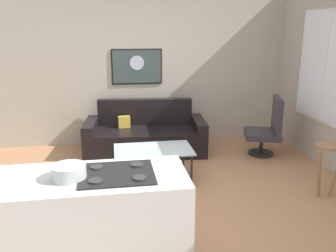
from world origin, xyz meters
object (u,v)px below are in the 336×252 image
wall_painting (137,67)px  bar_stool (327,157)px  armchair (268,129)px  mixing_bowl (69,172)px  couch (145,136)px  coffee_table (153,151)px

wall_painting → bar_stool: bearing=-49.9°
armchair → mixing_bowl: mixing_bowl is taller
mixing_bowl → wall_painting: bearing=77.2°
armchair → mixing_bowl: 3.89m
couch → wall_painting: wall_painting is taller
couch → mixing_bowl: mixing_bowl is taller
couch → coffee_table: bearing=-90.2°
bar_stool → wall_painting: 3.47m
armchair → couch: bearing=165.7°
coffee_table → couch: bearing=89.8°
coffee_table → mixing_bowl: mixing_bowl is taller
bar_stool → wall_painting: (-2.16, 2.56, 0.89)m
bar_stool → coffee_table: bearing=158.7°
armchair → bar_stool: armchair is taller
coffee_table → bar_stool: bar_stool is taller
couch → bar_stool: bearing=-44.0°
armchair → bar_stool: (0.08, -1.50, 0.06)m
coffee_table → mixing_bowl: size_ratio=3.96×
mixing_bowl → bar_stool: bearing=19.5°
coffee_table → mixing_bowl: (-0.89, -1.87, 0.54)m
coffee_table → mixing_bowl: 2.14m
couch → mixing_bowl: (-0.90, -3.06, 0.68)m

